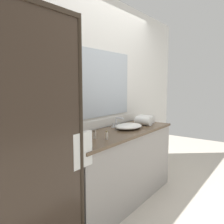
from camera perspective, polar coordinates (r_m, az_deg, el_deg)
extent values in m
plane|color=beige|center=(3.12, 1.74, -21.18)|extent=(8.00, 8.00, 0.00)
cube|color=silver|center=(2.96, -3.70, 3.65)|extent=(4.40, 0.05, 2.60)
cube|color=silver|center=(2.98, -3.22, -3.00)|extent=(1.80, 0.01, 0.11)
cube|color=silver|center=(2.94, -3.25, 6.99)|extent=(1.32, 0.01, 0.85)
cube|color=#9E9993|center=(2.94, 1.61, -13.64)|extent=(1.80, 0.56, 0.87)
cube|color=brown|center=(2.81, 1.81, -5.07)|extent=(1.80, 0.58, 0.03)
cylinder|color=#2D2319|center=(1.90, -7.72, -7.48)|extent=(0.04, 0.04, 2.00)
cube|color=#382B21|center=(1.59, -20.51, -10.73)|extent=(0.96, 0.01, 1.96)
cube|color=#382B21|center=(2.10, -13.38, -6.19)|extent=(0.01, 0.57, 1.96)
cylinder|color=#2D2319|center=(1.90, -7.55, -5.58)|extent=(0.32, 0.02, 0.02)
cube|color=white|center=(1.94, -7.49, -9.27)|extent=(0.22, 0.04, 0.30)
ellipsoid|color=white|center=(2.96, 4.14, -3.50)|extent=(0.41, 0.31, 0.07)
cube|color=silver|center=(3.07, 1.02, -3.57)|extent=(0.17, 0.04, 0.02)
cylinder|color=silver|center=(3.06, 1.02, -2.42)|extent=(0.02, 0.02, 0.11)
cylinder|color=silver|center=(3.02, 1.92, -1.51)|extent=(0.02, 0.12, 0.02)
cylinder|color=silver|center=(3.02, 0.36, -3.20)|extent=(0.02, 0.02, 0.04)
cylinder|color=silver|center=(3.11, 1.65, -2.88)|extent=(0.02, 0.02, 0.04)
cylinder|color=silver|center=(2.39, -1.34, -5.91)|extent=(0.03, 0.03, 0.08)
cylinder|color=#9E895B|center=(2.38, -1.35, -4.85)|extent=(0.02, 0.02, 0.01)
cylinder|color=silver|center=(2.43, -4.27, -5.80)|extent=(0.03, 0.03, 0.07)
cylinder|color=#B7B2A8|center=(2.42, -4.28, -4.81)|extent=(0.02, 0.02, 0.01)
cylinder|color=white|center=(3.46, 8.53, -1.67)|extent=(0.12, 0.23, 0.11)
cylinder|color=white|center=(3.36, 7.80, -1.94)|extent=(0.12, 0.19, 0.11)
cylinder|color=white|center=(3.23, 7.79, -2.23)|extent=(0.13, 0.24, 0.12)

